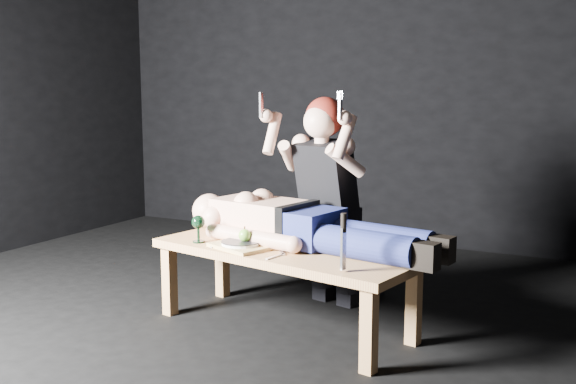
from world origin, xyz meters
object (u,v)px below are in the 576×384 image
object	(u,v)px
serving_tray	(241,246)
goblet	(198,229)
carving_knife	(343,243)
kneeling_woman	(334,199)
lying_man	(306,221)
table	(284,289)

from	to	relation	value
serving_tray	goblet	size ratio (longest dim) A/B	2.06
carving_knife	kneeling_woman	bearing A→B (deg)	126.48
goblet	carving_knife	xyz separation A→B (m)	(0.95, -0.20, 0.06)
serving_tray	carving_knife	bearing A→B (deg)	-16.17
lying_man	serving_tray	size ratio (longest dim) A/B	4.82
table	serving_tray	distance (m)	0.33
serving_tray	lying_man	bearing A→B (deg)	38.40
kneeling_woman	table	bearing A→B (deg)	-83.79
serving_tray	goblet	xyz separation A→B (m)	(-0.28, 0.01, 0.07)
table	kneeling_woman	distance (m)	0.68
lying_man	goblet	size ratio (longest dim) A/B	9.94
table	goblet	xyz separation A→B (m)	(-0.49, -0.09, 0.30)
serving_tray	kneeling_woman	bearing A→B (deg)	66.05
goblet	serving_tray	bearing A→B (deg)	-1.32
carving_knife	table	bearing A→B (deg)	158.30
lying_man	kneeling_woman	xyz separation A→B (m)	(-0.00, 0.40, 0.06)
lying_man	kneeling_woman	bearing A→B (deg)	101.05
lying_man	carving_knife	xyz separation A→B (m)	(0.39, -0.42, 0.00)
kneeling_woman	serving_tray	size ratio (longest dim) A/B	4.07
table	serving_tray	bearing A→B (deg)	-144.09
goblet	carving_knife	distance (m)	0.98
carving_knife	serving_tray	bearing A→B (deg)	174.47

